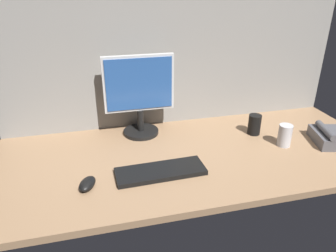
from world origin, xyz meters
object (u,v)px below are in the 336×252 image
object	(u,v)px
keyboard	(161,171)
mouse	(87,184)
desk_phone	(332,137)
mug_black_travel	(254,125)
monitor	(139,93)
mug_steel	(285,135)

from	to	relation	value
keyboard	mouse	xyz separation A→B (cm)	(-29.53, -2.66, 0.70)
mouse	desk_phone	size ratio (longest dim) A/B	0.42
keyboard	mug_black_travel	xyz separation A→B (cm)	(54.84, 24.33, 4.19)
mouse	mug_black_travel	bearing A→B (deg)	41.01
monitor	mug_steel	size ratio (longest dim) A/B	3.80
mouse	mug_steel	size ratio (longest dim) A/B	0.90
mouse	desk_phone	distance (cm)	116.70
mouse	monitor	bearing A→B (deg)	79.68
keyboard	mouse	size ratio (longest dim) A/B	3.85
desk_phone	monitor	bearing A→B (deg)	159.51
mouse	desk_phone	xyz separation A→B (cm)	(116.35, 8.91, 1.49)
monitor	keyboard	xyz separation A→B (cm)	(1.65, -39.31, -20.79)
mug_steel	mug_black_travel	bearing A→B (deg)	118.37
keyboard	mug_steel	bearing A→B (deg)	6.67
keyboard	monitor	bearing A→B (deg)	90.55
desk_phone	mug_black_travel	bearing A→B (deg)	150.53
mouse	mug_steel	world-z (taller)	mug_steel
mug_steel	keyboard	bearing A→B (deg)	-171.48
keyboard	mouse	world-z (taller)	mouse
mug_black_travel	desk_phone	xyz separation A→B (cm)	(31.98, -18.07, -2.00)
monitor	desk_phone	distance (cm)	96.26
mouse	mug_black_travel	xyz separation A→B (cm)	(84.37, 26.99, 3.49)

